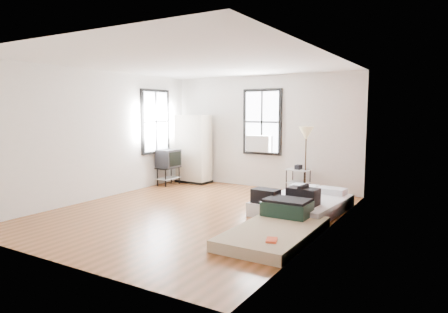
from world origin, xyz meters
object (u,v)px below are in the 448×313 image
Objects in this scene: mattress_bare at (278,226)px; tv_stand at (168,160)px; mattress_main at (302,203)px; floor_lamp at (306,137)px; wardrobe at (194,149)px; side_table at (298,174)px.

mattress_bare is 2.24× the size of tv_stand.
mattress_bare is at bearing -29.37° from tv_stand.
mattress_main is 0.96× the size of mattress_bare.
tv_stand is at bearing 171.59° from mattress_main.
floor_lamp is 3.60m from tv_stand.
tv_stand is at bearing -115.76° from wardrobe.
mattress_main is at bearing -11.06° from tv_stand.
floor_lamp is (3.13, 0.00, 0.43)m from wardrobe.
floor_lamp reaches higher than mattress_main.
tv_stand is (-3.96, 0.88, 0.49)m from mattress_main.
mattress_main is at bearing -21.75° from wardrobe.
mattress_bare is 4.85m from tv_stand.
wardrobe is (-3.62, 1.54, 0.74)m from mattress_main.
floor_lamp is at bearing 1.37° from wardrobe.
floor_lamp reaches higher than mattress_bare.
floor_lamp reaches higher than side_table.
mattress_bare is at bearing -79.33° from mattress_main.
wardrobe is at bearing 161.06° from mattress_main.
side_table is (2.94, 0.07, -0.45)m from wardrobe.
mattress_main is 4.08m from tv_stand.
floor_lamp reaches higher than tv_stand.
side_table is 3.37m from tv_stand.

